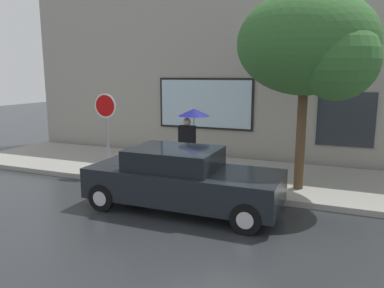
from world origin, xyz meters
TOP-DOWN VIEW (x-y plane):
  - ground_plane at (0.00, 0.00)m, footprint 60.00×60.00m
  - sidewalk at (0.00, 3.00)m, footprint 20.00×4.00m
  - building_facade at (-0.02, 5.50)m, footprint 20.00×0.67m
  - parked_car at (-0.89, -0.11)m, footprint 4.54×1.88m
  - pedestrian_with_umbrella at (-1.69, 2.46)m, footprint 0.97×0.97m
  - street_tree at (1.71, 2.00)m, footprint 3.46×2.94m
  - stop_sign at (-4.27, 1.75)m, footprint 0.76×0.10m

SIDE VIEW (x-z plane):
  - ground_plane at x=0.00m, z-range 0.00..0.00m
  - sidewalk at x=0.00m, z-range 0.00..0.15m
  - parked_car at x=-0.89m, z-range -0.01..1.44m
  - pedestrian_with_umbrella at x=-1.69m, z-range 0.72..2.72m
  - stop_sign at x=-4.27m, z-range 0.65..3.09m
  - building_facade at x=-0.02m, z-range -0.02..6.98m
  - street_tree at x=1.71m, z-range 1.29..6.36m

